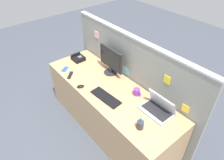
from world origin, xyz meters
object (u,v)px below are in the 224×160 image
laptop (158,107)px  coffee_mug (137,92)px  desktop_monitor (111,60)px  desk_phone (78,58)px  computer_mouse_right_hand (80,86)px  tv_remote (70,75)px  pen_cup (140,125)px  cell_phone_blue_case (65,69)px  keyboard_main (106,97)px

laptop → coffee_mug: bearing=178.4°
desktop_monitor → desk_phone: bearing=-163.2°
computer_mouse_right_hand → tv_remote: bearing=-161.8°
computer_mouse_right_hand → pen_cup: 1.02m
computer_mouse_right_hand → tv_remote: 0.33m
pen_cup → cell_phone_blue_case: bearing=-177.0°
laptop → coffee_mug: 0.37m
keyboard_main → laptop: bearing=26.4°
desktop_monitor → computer_mouse_right_hand: bearing=-88.9°
cell_phone_blue_case → coffee_mug: (1.11, 0.44, 0.04)m
keyboard_main → cell_phone_blue_case: size_ratio=3.23×
desktop_monitor → computer_mouse_right_hand: size_ratio=4.62×
keyboard_main → tv_remote: size_ratio=2.58×
computer_mouse_right_hand → pen_cup: bearing=30.0°
laptop → keyboard_main: (-0.57, -0.34, -0.04)m
pen_cup → desk_phone: bearing=172.2°
desktop_monitor → pen_cup: size_ratio=2.80×
laptop → desk_phone: laptop is taller
tv_remote → coffee_mug: 1.02m
laptop → pen_cup: laptop is taller
cell_phone_blue_case → pen_cup: bearing=-31.7°
keyboard_main → computer_mouse_right_hand: bearing=-165.5°
pen_cup → keyboard_main: bearing=179.3°
computer_mouse_right_hand → tv_remote: computer_mouse_right_hand is taller
desk_phone → computer_mouse_right_hand: size_ratio=1.94×
desktop_monitor → desk_phone: (-0.62, -0.19, -0.18)m
cell_phone_blue_case → keyboard_main: bearing=-29.2°
desk_phone → computer_mouse_right_hand: bearing=-29.1°
cell_phone_blue_case → desktop_monitor: bearing=9.1°
keyboard_main → tv_remote: bearing=-176.1°
laptop → desk_phone: 1.59m
desk_phone → cell_phone_blue_case: 0.32m
pen_cup → cell_phone_blue_case: 1.53m
pen_cup → tv_remote: size_ratio=0.97×
pen_cup → desktop_monitor: bearing=157.9°
laptop → tv_remote: 1.36m
desktop_monitor → keyboard_main: size_ratio=1.05×
cell_phone_blue_case → coffee_mug: 1.20m
computer_mouse_right_hand → laptop: bearing=49.4°
computer_mouse_right_hand → coffee_mug: coffee_mug is taller
laptop → pen_cup: size_ratio=2.27×
desk_phone → keyboard_main: (1.02, -0.22, -0.02)m
desktop_monitor → laptop: size_ratio=1.23×
desk_phone → cell_phone_blue_case: size_ratio=1.43×
desktop_monitor → tv_remote: bearing=-121.6°
desktop_monitor → keyboard_main: (0.40, -0.40, -0.21)m
desk_phone → laptop: bearing=4.6°
computer_mouse_right_hand → tv_remote: size_ratio=0.59×
desk_phone → coffee_mug: 1.23m
desk_phone → computer_mouse_right_hand: (0.63, -0.35, -0.02)m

